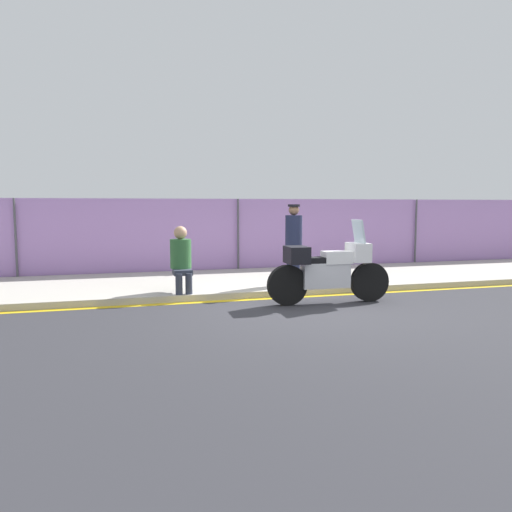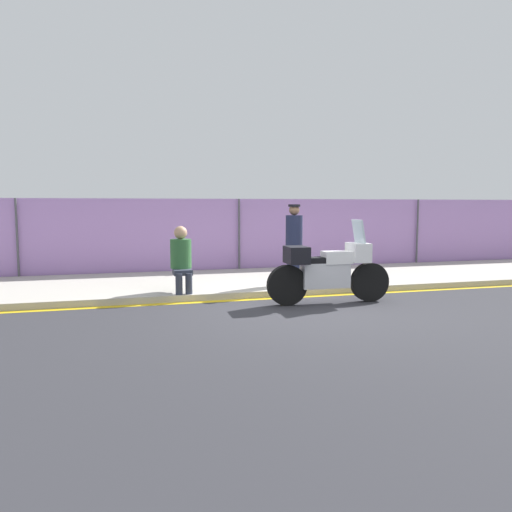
# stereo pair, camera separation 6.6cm
# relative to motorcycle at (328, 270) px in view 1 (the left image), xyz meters

# --- Properties ---
(ground_plane) EXTENTS (120.00, 120.00, 0.00)m
(ground_plane) POSITION_rel_motorcycle_xyz_m (-0.60, -0.36, -0.60)
(ground_plane) COLOR #2D2D33
(sidewalk) EXTENTS (38.73, 3.47, 0.12)m
(sidewalk) POSITION_rel_motorcycle_xyz_m (-0.60, 2.54, -0.54)
(sidewalk) COLOR #ADA89E
(sidewalk) RESTS_ON ground_plane
(curb_paint_stripe) EXTENTS (38.73, 0.18, 0.01)m
(curb_paint_stripe) POSITION_rel_motorcycle_xyz_m (-0.60, 0.71, -0.60)
(curb_paint_stripe) COLOR gold
(curb_paint_stripe) RESTS_ON ground_plane
(storefront_fence) EXTENTS (36.79, 0.17, 1.92)m
(storefront_fence) POSITION_rel_motorcycle_xyz_m (-0.60, 4.36, 0.35)
(storefront_fence) COLOR #AD7FC6
(storefront_fence) RESTS_ON ground_plane
(motorcycle) EXTENTS (2.29, 0.55, 1.49)m
(motorcycle) POSITION_rel_motorcycle_xyz_m (0.00, 0.00, 0.00)
(motorcycle) COLOR black
(motorcycle) RESTS_ON ground_plane
(officer_standing) EXTENTS (0.35, 0.35, 1.65)m
(officer_standing) POSITION_rel_motorcycle_xyz_m (-0.11, 1.49, 0.37)
(officer_standing) COLOR #191E38
(officer_standing) RESTS_ON sidewalk
(person_seated_on_curb) EXTENTS (0.40, 0.65, 1.24)m
(person_seated_on_curb) POSITION_rel_motorcycle_xyz_m (-2.46, 1.24, 0.20)
(person_seated_on_curb) COLOR #2D3342
(person_seated_on_curb) RESTS_ON sidewalk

